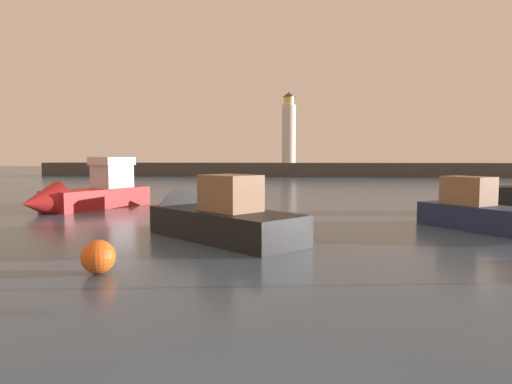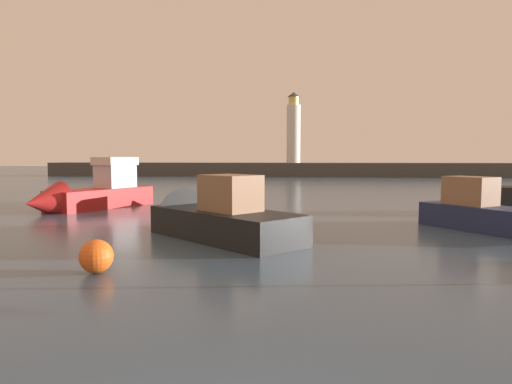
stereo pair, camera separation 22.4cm
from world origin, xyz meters
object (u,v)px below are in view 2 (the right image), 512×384
Objects in this scene: motorboat_2 at (222,200)px; lighthouse at (294,130)px; motorboat_5 at (202,217)px; motorboat_0 at (502,216)px; motorboat_4 at (89,194)px; mooring_buoy at (96,256)px.

lighthouse is at bearing 86.05° from motorboat_2.
motorboat_2 is at bearing 95.39° from motorboat_5.
lighthouse is 1.77× the size of motorboat_0.
mooring_buoy is at bearing -62.81° from motorboat_4.
motorboat_2 reaches higher than mooring_buoy.
motorboat_2 is at bearing 149.31° from motorboat_0.
motorboat_2 is at bearing 8.07° from motorboat_4.
mooring_buoy is (-0.59, -14.75, -0.07)m from motorboat_2.
mooring_buoy is (7.03, -13.67, -0.46)m from motorboat_4.
motorboat_4 is 9.27× the size of mooring_buoy.
motorboat_5 reaches higher than motorboat_2.
motorboat_4 is at bearing -103.02° from lighthouse.
motorboat_0 is at bearing -80.02° from lighthouse.
motorboat_0 reaches higher than mooring_buoy.
motorboat_4 is at bearing 117.19° from mooring_buoy.
motorboat_0 is (9.28, -52.77, -6.67)m from lighthouse.
mooring_buoy is at bearing -93.54° from lighthouse.
lighthouse is 60.66m from mooring_buoy.
motorboat_5 is (-11.58, -1.45, -0.00)m from motorboat_0.
motorboat_0 is 0.82× the size of motorboat_5.
lighthouse is 1.91× the size of motorboat_2.
motorboat_5 is at bearing 76.53° from mooring_buoy.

